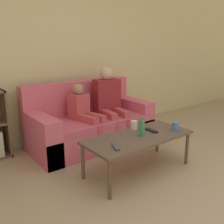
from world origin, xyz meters
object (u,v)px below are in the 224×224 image
Objects in this scene: tv_remote_0 at (151,130)px; bottle at (142,128)px; coffee_table at (138,139)px; person_child at (86,113)px; cup_near at (134,125)px; tv_remote_1 at (116,147)px; person_adult at (109,99)px; couch at (90,124)px; cup_far at (175,126)px.

bottle is at bearing -167.60° from tv_remote_0.
coffee_table is 1.39× the size of person_child.
tv_remote_0 is at bearing -59.52° from cup_near.
tv_remote_0 is at bearing 34.98° from tv_remote_1.
person_adult is at bearing 79.83° from tv_remote_1.
bottle is at bearing -28.61° from coffee_table.
tv_remote_1 is 0.46m from bottle.
person_adult reaches higher than cup_near.
person_adult reaches higher than bottle.
couch is at bearing 103.14° from tv_remote_0.
person_child is at bearing -139.28° from couch.
person_child is 0.77m from cup_near.
bottle is (-0.09, -0.22, 0.04)m from cup_near.
cup_near reaches higher than coffee_table.
cup_far is 0.29m from tv_remote_0.
couch is 1.93× the size of person_child.
cup_far is 0.61× the size of tv_remote_0.
person_adult is (0.33, 0.98, 0.25)m from coffee_table.
coffee_table is 0.23m from tv_remote_0.
cup_far is at bearing -44.03° from cup_near.
person_adult is at bearing -15.95° from couch.
cup_near is at bearing 135.97° from cup_far.
cup_far reaches higher than coffee_table.
person_child is 8.63× the size of cup_near.
tv_remote_0 is (0.23, 0.02, 0.05)m from coffee_table.
person_child is at bearing 98.79° from bottle.
tv_remote_1 is (-0.45, -1.17, 0.15)m from couch.
bottle is (-0.44, 0.12, 0.04)m from cup_far.
cup_far is 0.60× the size of tv_remote_1.
person_child is at bearing -166.23° from person_adult.
person_child reaches higher than couch.
cup_near is at bearing 68.77° from bottle.
person_child is at bearing 113.38° from tv_remote_0.
couch is at bearing 95.26° from cup_near.
coffee_table is at bearing -173.07° from tv_remote_0.
tv_remote_0 is (0.19, -1.05, 0.15)m from couch.
couch reaches higher than cup_far.
cup_far is at bearing -15.68° from bottle.
tv_remote_0 is (-0.25, 0.16, -0.04)m from cup_far.
tv_remote_1 is at bearing -168.96° from bottle.
person_child reaches higher than bottle.
person_adult reaches higher than tv_remote_1.
person_adult is at bearing 71.30° from coffee_table.
person_adult reaches higher than person_child.
tv_remote_0 is (0.34, -0.92, -0.07)m from person_child.
tv_remote_0 and tv_remote_1 have the same top height.
person_adult reaches higher than tv_remote_0.
cup_near is at bearing -97.78° from person_adult.
coffee_table is 11.99× the size of cup_near.
person_adult is 0.82m from cup_near.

